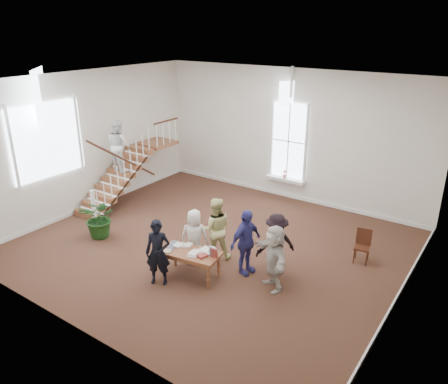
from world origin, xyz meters
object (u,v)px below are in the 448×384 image
Objects in this scene: police_officer at (158,253)px; woman_cluster_a at (246,242)px; woman_cluster_c at (274,258)px; elderly_woman at (195,237)px; floor_plant at (100,218)px; woman_cluster_b at (276,244)px; side_chair at (363,244)px; library_table at (191,255)px; person_yellow at (215,229)px.

police_officer is 2.13m from woman_cluster_a.
woman_cluster_c is at bearing 2.82° from police_officer.
floor_plant is at bearing -18.17° from elderly_woman.
woman_cluster_b reaches higher than floor_plant.
police_officer reaches higher than side_chair.
person_yellow is at bearing 84.05° from library_table.
woman_cluster_a is 1.08× the size of woman_cluster_b.
elderly_woman is 2.09m from woman_cluster_b.
police_officer is 2.87m from woman_cluster_b.
woman_cluster_c reaches higher than library_table.
woman_cluster_b is (1.59, 1.36, 0.19)m from library_table.
elderly_woman is at bearing 57.87° from police_officer.
floor_plant is at bearing -23.12° from person_yellow.
police_officer is at bearing 39.17° from person_yellow.
elderly_woman reaches higher than floor_plant.
library_table is 1.73× the size of side_chair.
woman_cluster_a is at bearing -15.64° from woman_cluster_b.
police_officer is at bearing -110.39° from woman_cluster_c.
woman_cluster_b is 1.32× the size of floor_plant.
woman_cluster_c is 1.35× the size of floor_plant.
woman_cluster_b is at bearing -41.86° from woman_cluster_a.
library_table is at bearing 28.22° from police_officer.
elderly_woman is 0.86× the size of person_yellow.
woman_cluster_c is 5.42m from floor_plant.
police_officer reaches higher than woman_cluster_b.
side_chair is (6.68, 2.98, -0.11)m from floor_plant.
elderly_woman is at bearing 114.81° from woman_cluster_a.
person_yellow reaches higher than elderly_woman.
floor_plant reaches higher than library_table.
floor_plant is 1.33× the size of side_chair.
person_yellow is at bearing 14.84° from floor_plant.
woman_cluster_a is (0.99, 0.91, 0.25)m from library_table.
woman_cluster_c reaches higher than side_chair.
floor_plant is at bearing -39.39° from woman_cluster_b.
library_table is at bearing 94.90° from elderly_woman.
side_chair is at bearing 18.84° from police_officer.
person_yellow is 1.00× the size of woman_cluster_a.
woman_cluster_b is at bearing 151.49° from person_yellow.
police_officer reaches higher than library_table.
woman_cluster_a is 1.90× the size of side_chair.
elderly_woman is at bearing 21.08° from person_yellow.
side_chair is at bearing 175.88° from woman_cluster_b.
side_chair is at bearing 101.33° from woman_cluster_c.
police_officer is 1.11× the size of elderly_woman.
floor_plant is at bearing 168.59° from library_table.
elderly_woman is at bearing 112.05° from library_table.
floor_plant reaches higher than side_chair.
person_yellow is at bearing 91.65° from woman_cluster_a.
side_chair reaches higher than library_table.
woman_cluster_b is 2.42m from side_chair.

